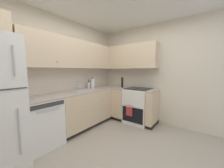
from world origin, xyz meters
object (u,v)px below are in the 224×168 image
oven_range (138,105)px  soap_bottle (89,85)px  paper_towel_roll (93,83)px  dishwasher (41,123)px  oil_bottle (122,82)px

oven_range → soap_bottle: 1.43m
soap_bottle → paper_towel_roll: bearing=-8.9°
soap_bottle → paper_towel_roll: size_ratio=0.64×
dishwasher → oven_range: 2.25m
oven_range → paper_towel_roll: paper_towel_roll is taller
soap_bottle → paper_towel_roll: (0.13, -0.02, 0.04)m
paper_towel_roll → soap_bottle: bearing=171.1°
dishwasher → soap_bottle: 1.46m
paper_towel_roll → oil_bottle: (0.55, -0.63, 0.01)m
soap_bottle → paper_towel_roll: paper_towel_roll is taller
soap_bottle → oil_bottle: size_ratio=0.66×
dishwasher → paper_towel_roll: (1.47, 0.16, 0.59)m
dishwasher → paper_towel_roll: size_ratio=2.78×
soap_bottle → oven_range: bearing=-58.6°
dishwasher → oven_range: oven_range is taller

